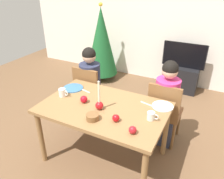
# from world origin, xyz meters

# --- Properties ---
(ground_plane) EXTENTS (7.68, 7.68, 0.00)m
(ground_plane) POSITION_xyz_m (0.00, 0.00, 0.00)
(ground_plane) COLOR brown
(back_wall) EXTENTS (6.40, 0.10, 2.60)m
(back_wall) POSITION_xyz_m (0.00, 2.60, 1.30)
(back_wall) COLOR silver
(back_wall) RESTS_ON ground
(dining_table) EXTENTS (1.40, 0.90, 0.75)m
(dining_table) POSITION_xyz_m (0.00, 0.00, 0.67)
(dining_table) COLOR olive
(dining_table) RESTS_ON ground
(chair_left) EXTENTS (0.40, 0.40, 0.90)m
(chair_left) POSITION_xyz_m (-0.58, 0.61, 0.51)
(chair_left) COLOR brown
(chair_left) RESTS_ON ground
(chair_right) EXTENTS (0.40, 0.40, 0.90)m
(chair_right) POSITION_xyz_m (0.55, 0.61, 0.51)
(chair_right) COLOR brown
(chair_right) RESTS_ON ground
(person_left_child) EXTENTS (0.30, 0.30, 1.17)m
(person_left_child) POSITION_xyz_m (-0.58, 0.64, 0.57)
(person_left_child) COLOR #33384C
(person_left_child) RESTS_ON ground
(person_right_child) EXTENTS (0.30, 0.30, 1.17)m
(person_right_child) POSITION_xyz_m (0.55, 0.64, 0.57)
(person_right_child) COLOR #33384C
(person_right_child) RESTS_ON ground
(tv_stand) EXTENTS (0.64, 0.40, 0.48)m
(tv_stand) POSITION_xyz_m (0.44, 2.30, 0.24)
(tv_stand) COLOR black
(tv_stand) RESTS_ON ground
(tv) EXTENTS (0.79, 0.05, 0.46)m
(tv) POSITION_xyz_m (0.44, 2.30, 0.71)
(tv) COLOR black
(tv) RESTS_ON tv_stand
(christmas_tree) EXTENTS (0.66, 0.66, 1.58)m
(christmas_tree) POSITION_xyz_m (-1.19, 2.05, 0.82)
(christmas_tree) COLOR brown
(christmas_tree) RESTS_ON ground
(candle_centerpiece) EXTENTS (0.09, 0.09, 0.34)m
(candle_centerpiece) POSITION_xyz_m (-0.02, -0.07, 0.82)
(candle_centerpiece) COLOR red
(candle_centerpiece) RESTS_ON dining_table
(plate_left) EXTENTS (0.26, 0.26, 0.01)m
(plate_left) POSITION_xyz_m (-0.56, 0.20, 0.76)
(plate_left) COLOR teal
(plate_left) RESTS_ON dining_table
(plate_right) EXTENTS (0.24, 0.24, 0.01)m
(plate_right) POSITION_xyz_m (0.59, 0.30, 0.76)
(plate_right) COLOR silver
(plate_right) RESTS_ON dining_table
(mug_left) EXTENTS (0.13, 0.08, 0.10)m
(mug_left) POSITION_xyz_m (-0.56, -0.02, 0.80)
(mug_left) COLOR silver
(mug_left) RESTS_ON dining_table
(mug_right) EXTENTS (0.12, 0.08, 0.09)m
(mug_right) POSITION_xyz_m (0.55, 0.00, 0.79)
(mug_right) COLOR silver
(mug_right) RESTS_ON dining_table
(fork_left) EXTENTS (0.18, 0.05, 0.01)m
(fork_left) POSITION_xyz_m (-0.39, 0.21, 0.75)
(fork_left) COLOR silver
(fork_left) RESTS_ON dining_table
(fork_right) EXTENTS (0.18, 0.05, 0.01)m
(fork_right) POSITION_xyz_m (0.42, 0.26, 0.75)
(fork_right) COLOR silver
(fork_right) RESTS_ON dining_table
(bowl_walnuts) EXTENTS (0.13, 0.13, 0.06)m
(bowl_walnuts) POSITION_xyz_m (0.02, -0.27, 0.78)
(bowl_walnuts) COLOR brown
(bowl_walnuts) RESTS_ON dining_table
(apple_near_candle) EXTENTS (0.08, 0.08, 0.08)m
(apple_near_candle) POSITION_xyz_m (0.24, -0.19, 0.79)
(apple_near_candle) COLOR red
(apple_near_candle) RESTS_ON dining_table
(apple_by_left_plate) EXTENTS (0.08, 0.08, 0.08)m
(apple_by_left_plate) POSITION_xyz_m (0.46, -0.29, 0.79)
(apple_by_left_plate) COLOR red
(apple_by_left_plate) RESTS_ON dining_table
(apple_by_right_mug) EXTENTS (0.08, 0.08, 0.08)m
(apple_by_right_mug) POSITION_xyz_m (-0.24, -0.03, 0.79)
(apple_by_right_mug) COLOR red
(apple_by_right_mug) RESTS_ON dining_table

